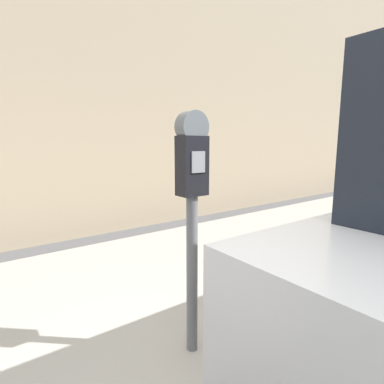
{
  "coord_description": "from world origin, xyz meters",
  "views": [
    {
      "loc": [
        -0.97,
        -0.37,
        1.48
      ],
      "look_at": [
        0.12,
        1.1,
        1.18
      ],
      "focal_mm": 28.0,
      "sensor_mm": 36.0,
      "label": 1
    }
  ],
  "objects": [
    {
      "name": "sidewalk",
      "position": [
        0.0,
        2.2,
        0.06
      ],
      "size": [
        24.0,
        2.8,
        0.11
      ],
      "color": "#BCB7AD",
      "rests_on": "ground_plane"
    },
    {
      "name": "parking_meter",
      "position": [
        0.12,
        1.1,
        1.15
      ],
      "size": [
        0.19,
        0.12,
        1.56
      ],
      "color": "slate",
      "rests_on": "sidewalk"
    }
  ]
}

